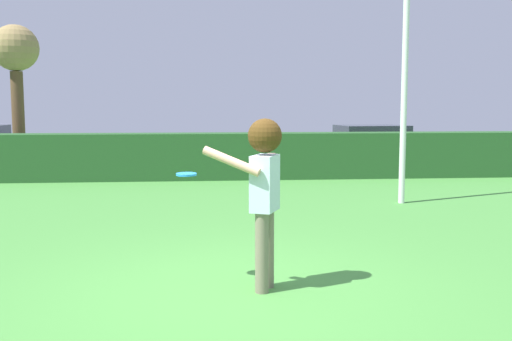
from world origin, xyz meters
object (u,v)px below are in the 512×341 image
(lamppost, at_px, (406,20))
(parked_car_black, at_px, (371,142))
(person, at_px, (264,180))
(bare_elm_tree, at_px, (16,56))
(frisbee, at_px, (186,174))

(lamppost, distance_m, parked_car_black, 8.74)
(person, distance_m, parked_car_black, 14.23)
(lamppost, bearing_deg, parked_car_black, 77.92)
(bare_elm_tree, bearing_deg, lamppost, -46.16)
(lamppost, xyz_separation_m, parked_car_black, (1.73, 8.08, -2.85))
(frisbee, bearing_deg, bare_elm_tree, 112.07)
(frisbee, xyz_separation_m, lamppost, (4.08, 4.92, 2.34))
(parked_car_black, bearing_deg, frisbee, -114.09)
(person, bearing_deg, parked_car_black, 69.39)
(lamppost, xyz_separation_m, bare_elm_tree, (-10.51, 10.95, 0.13))
(frisbee, distance_m, bare_elm_tree, 17.30)
(person, bearing_deg, frisbee, 158.55)
(lamppost, height_order, bare_elm_tree, lamppost)
(person, relative_size, bare_elm_tree, 0.38)
(lamppost, distance_m, bare_elm_tree, 15.18)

